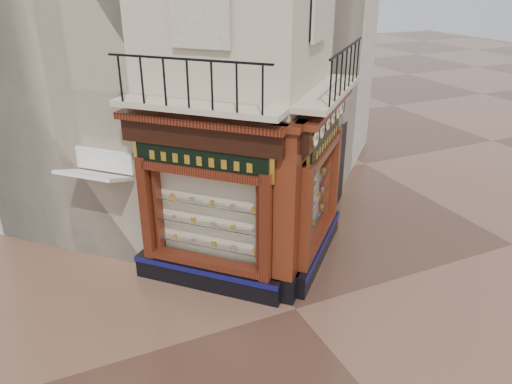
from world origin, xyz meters
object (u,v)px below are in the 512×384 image
clock_c (327,123)px  awning (107,271)px  clock_d (332,117)px  corner_pilaster (287,218)px  signboard_left (201,160)px  clock_f (341,107)px  clock_a (315,138)px  signboard_right (324,141)px  clock_e (337,111)px  clock_b (321,130)px

clock_c → awning: bearing=111.9°
clock_c → clock_d: 0.49m
corner_pilaster → signboard_left: size_ratio=1.76×
clock_c → clock_f: size_ratio=0.80×
signboard_left → clock_a: bearing=-163.1°
clock_d → awning: 6.42m
corner_pilaster → clock_f: (2.31, 1.71, 1.67)m
clock_d → awning: bearing=116.7°
clock_d → signboard_right: 0.55m
signboard_left → signboard_right: 2.92m
clock_c → clock_d: bearing=0.0°
clock_c → signboard_left: (-2.75, 0.32, -0.52)m
signboard_right → corner_pilaster: bearing=169.8°
clock_c → signboard_left: size_ratio=0.14×
corner_pilaster → signboard_left: corner_pilaster is taller
corner_pilaster → clock_c: 2.22m
corner_pilaster → clock_e: (2.04, 1.43, 1.67)m
clock_a → clock_b: clock_a is taller
signboard_left → signboard_right: bearing=-135.0°
corner_pilaster → clock_b: 1.93m
awning → signboard_right: (4.86, -1.68, 3.10)m
clock_e → clock_b: bearing=-180.0°
clock_a → clock_c: (0.75, 0.75, 0.00)m
signboard_right → clock_d: bearing=-38.7°
clock_c → clock_d: (0.34, 0.34, 0.00)m
awning → clock_f: bearing=-144.8°
clock_b → clock_c: bearing=0.0°
clock_a → clock_e: (1.49, 1.49, 0.00)m
clock_e → signboard_right: bearing=171.1°
clock_f → awning: size_ratio=0.27×
clock_b → clock_e: size_ratio=0.91×
clock_a → clock_d: 1.54m
awning → signboard_right: bearing=-154.1°
clock_a → clock_d: (1.09, 1.09, 0.00)m
clock_e → corner_pilaster: bearing=170.1°
clock_d → clock_f: bearing=-0.0°
clock_d → clock_c: bearing=-180.0°
clock_a → corner_pilaster: bearing=128.9°
clock_d → corner_pilaster: bearing=167.3°
clock_d → signboard_left: 3.14m
clock_b → clock_f: bearing=0.0°
clock_d → clock_e: size_ratio=0.83×
clock_d → signboard_left: clock_d is taller
corner_pilaster → clock_f: corner_pilaster is taller
corner_pilaster → clock_e: size_ratio=10.34×
corner_pilaster → clock_d: size_ratio=12.43×
clock_e → awning: bearing=121.9°
clock_e → clock_d: bearing=-180.0°
clock_e → signboard_right: (-0.58, -0.42, -0.52)m
signboard_right → clock_a: bearing=-175.5°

